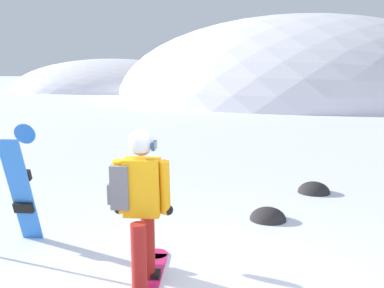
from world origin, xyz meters
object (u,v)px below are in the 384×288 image
object	(u,v)px
snowboarder_main	(140,207)
rock_small	(268,220)
spare_snowboard	(22,185)
rock_dark	(314,193)

from	to	relation	value
snowboarder_main	rock_small	bearing A→B (deg)	53.14
snowboarder_main	rock_small	distance (m)	2.74
snowboarder_main	spare_snowboard	size ratio (longest dim) A/B	1.15
snowboarder_main	rock_dark	world-z (taller)	snowboarder_main
spare_snowboard	rock_dark	xyz separation A→B (m)	(4.34, 2.52, -0.81)
spare_snowboard	rock_dark	size ratio (longest dim) A/B	2.67
spare_snowboard	rock_small	bearing A→B (deg)	18.28
rock_dark	rock_small	size ratio (longest dim) A/B	1.06
rock_small	rock_dark	bearing A→B (deg)	54.31
spare_snowboard	rock_small	world-z (taller)	spare_snowboard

